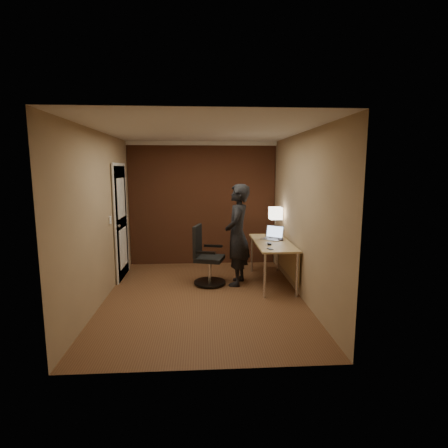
{
  "coord_description": "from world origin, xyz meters",
  "views": [
    {
      "loc": [
        -0.01,
        -5.18,
        1.96
      ],
      "look_at": [
        0.35,
        0.55,
        1.05
      ],
      "focal_mm": 28.0,
      "sensor_mm": 36.0,
      "label": 1
    }
  ],
  "objects_px": {
    "mouse": "(269,244)",
    "person": "(237,235)",
    "laptop": "(273,235)",
    "phone": "(270,249)",
    "office_chair": "(206,259)",
    "wallet": "(281,240)",
    "desk": "(277,249)",
    "desk_lamp": "(276,214)"
  },
  "relations": [
    {
      "from": "mouse",
      "to": "person",
      "type": "xyz_separation_m",
      "value": [
        -0.5,
        0.23,
        0.11
      ]
    },
    {
      "from": "laptop",
      "to": "phone",
      "type": "xyz_separation_m",
      "value": [
        -0.2,
        -0.78,
        -0.06
      ]
    },
    {
      "from": "office_chair",
      "to": "person",
      "type": "bearing_deg",
      "value": -1.85
    },
    {
      "from": "wallet",
      "to": "laptop",
      "type": "bearing_deg",
      "value": 132.02
    },
    {
      "from": "desk",
      "to": "laptop",
      "type": "bearing_deg",
      "value": 94.07
    },
    {
      "from": "desk_lamp",
      "to": "person",
      "type": "bearing_deg",
      "value": -145.44
    },
    {
      "from": "wallet",
      "to": "office_chair",
      "type": "bearing_deg",
      "value": -175.57
    },
    {
      "from": "laptop",
      "to": "wallet",
      "type": "bearing_deg",
      "value": -47.98
    },
    {
      "from": "laptop",
      "to": "wallet",
      "type": "height_order",
      "value": "laptop"
    },
    {
      "from": "laptop",
      "to": "mouse",
      "type": "bearing_deg",
      "value": -108.58
    },
    {
      "from": "desk_lamp",
      "to": "office_chair",
      "type": "height_order",
      "value": "desk_lamp"
    },
    {
      "from": "laptop",
      "to": "desk_lamp",
      "type": "bearing_deg",
      "value": 71.32
    },
    {
      "from": "laptop",
      "to": "wallet",
      "type": "relative_size",
      "value": 3.81
    },
    {
      "from": "laptop",
      "to": "mouse",
      "type": "distance_m",
      "value": 0.49
    },
    {
      "from": "desk",
      "to": "desk_lamp",
      "type": "xyz_separation_m",
      "value": [
        0.08,
        0.51,
        0.55
      ]
    },
    {
      "from": "phone",
      "to": "wallet",
      "type": "relative_size",
      "value": 1.05
    },
    {
      "from": "mouse",
      "to": "person",
      "type": "distance_m",
      "value": 0.56
    },
    {
      "from": "desk",
      "to": "wallet",
      "type": "xyz_separation_m",
      "value": [
        0.09,
        0.11,
        0.14
      ]
    },
    {
      "from": "office_chair",
      "to": "wallet",
      "type": "bearing_deg",
      "value": 4.43
    },
    {
      "from": "laptop",
      "to": "phone",
      "type": "height_order",
      "value": "laptop"
    },
    {
      "from": "mouse",
      "to": "phone",
      "type": "distance_m",
      "value": 0.31
    },
    {
      "from": "desk",
      "to": "wallet",
      "type": "bearing_deg",
      "value": 49.75
    },
    {
      "from": "office_chair",
      "to": "mouse",
      "type": "bearing_deg",
      "value": -13.27
    },
    {
      "from": "phone",
      "to": "person",
      "type": "bearing_deg",
      "value": 114.02
    },
    {
      "from": "desk",
      "to": "wallet",
      "type": "height_order",
      "value": "wallet"
    },
    {
      "from": "wallet",
      "to": "office_chair",
      "type": "height_order",
      "value": "office_chair"
    },
    {
      "from": "mouse",
      "to": "desk",
      "type": "bearing_deg",
      "value": 60.7
    },
    {
      "from": "phone",
      "to": "wallet",
      "type": "bearing_deg",
      "value": 48.15
    },
    {
      "from": "desk_lamp",
      "to": "person",
      "type": "distance_m",
      "value": 0.96
    },
    {
      "from": "desk_lamp",
      "to": "person",
      "type": "xyz_separation_m",
      "value": [
        -0.75,
        -0.52,
        -0.29
      ]
    },
    {
      "from": "desk",
      "to": "desk_lamp",
      "type": "distance_m",
      "value": 0.75
    },
    {
      "from": "desk_lamp",
      "to": "wallet",
      "type": "bearing_deg",
      "value": -87.83
    },
    {
      "from": "desk",
      "to": "laptop",
      "type": "height_order",
      "value": "laptop"
    },
    {
      "from": "laptop",
      "to": "mouse",
      "type": "xyz_separation_m",
      "value": [
        -0.16,
        -0.47,
        -0.05
      ]
    },
    {
      "from": "wallet",
      "to": "office_chair",
      "type": "xyz_separation_m",
      "value": [
        -1.3,
        -0.1,
        -0.3
      ]
    },
    {
      "from": "desk_lamp",
      "to": "person",
      "type": "relative_size",
      "value": 0.31
    },
    {
      "from": "desk",
      "to": "wallet",
      "type": "distance_m",
      "value": 0.2
    },
    {
      "from": "mouse",
      "to": "phone",
      "type": "relative_size",
      "value": 0.87
    },
    {
      "from": "wallet",
      "to": "phone",
      "type": "bearing_deg",
      "value": -115.57
    },
    {
      "from": "desk_lamp",
      "to": "phone",
      "type": "relative_size",
      "value": 4.65
    },
    {
      "from": "desk_lamp",
      "to": "office_chair",
      "type": "relative_size",
      "value": 0.54
    },
    {
      "from": "office_chair",
      "to": "phone",
      "type": "bearing_deg",
      "value": -29.33
    }
  ]
}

